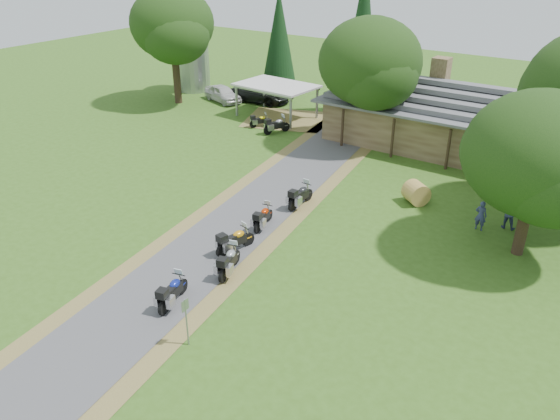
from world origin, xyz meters
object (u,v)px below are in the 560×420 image
Objects in this scene: motorcycle_row_b at (229,260)px; motorcycle_row_d at (263,216)px; car_dark_suv at (261,89)px; carport at (276,101)px; motorcycle_carport_b at (277,124)px; motorcycle_row_a at (173,290)px; lodge at (471,118)px; motorcycle_row_e at (301,194)px; hay_bale at (416,193)px; silo at (192,57)px; motorcycle_row_c at (235,239)px; motorcycle_carport_a at (260,120)px; car_white_sedan at (223,92)px.

motorcycle_row_b is 1.07× the size of motorcycle_row_d.
car_dark_suv is 24.83m from motorcycle_row_d.
carport is 3.15× the size of motorcycle_carport_b.
carport is at bearing 10.84° from motorcycle_row_a.
lodge reaches higher than car_dark_suv.
carport reaches higher than motorcycle_row_e.
motorcycle_carport_b is at bearing 157.29° from hay_bale.
silo reaches higher than motorcycle_row_c.
silo is 3.22× the size of motorcycle_row_b.
motorcycle_row_e is 14.97m from motorcycle_carport_a.
hay_bale is (20.46, -12.52, -0.56)m from car_dark_suv.
motorcycle_carport_b is (-9.67, 17.87, 0.01)m from motorcycle_row_b.
lodge is 10.29× the size of motorcycle_carport_b.
lodge is 26.32m from motorcycle_row_a.
carport is 5.06m from car_dark_suv.
silo is 5.94m from car_white_sedan.
car_white_sedan is 2.80× the size of motorcycle_row_b.
car_white_sedan is 3.42× the size of motorcycle_carport_a.
lodge reaches higher than motorcycle_row_d.
motorcycle_row_a is 0.95× the size of motorcycle_row_e.
lodge is 20.29m from car_dark_suv.
motorcycle_carport_b is (-8.33, 13.33, 0.05)m from motorcycle_row_d.
motorcycle_row_e is 1.02× the size of motorcycle_carport_b.
motorcycle_row_e is (11.06, -13.51, -0.70)m from carport.
motorcycle_carport_b is (-13.75, -4.76, -1.74)m from lodge.
car_dark_suv is at bearing 66.83° from motorcycle_carport_a.
motorcycle_row_d is (14.76, -19.97, -0.56)m from car_dark_suv.
hay_bale is at bearing -14.58° from motorcycle_row_c.
car_white_sedan is at bearing 53.72° from motorcycle_row_c.
motorcycle_row_b is 4.74m from motorcycle_row_d.
motorcycle_row_b reaches higher than motorcycle_carport_a.
motorcycle_row_b is (24.30, -24.26, -2.60)m from silo.
silo is 32.58m from motorcycle_row_c.
motorcycle_row_c is 1.24× the size of motorcycle_carport_a.
motorcycle_carport_b is 15.22m from hay_bale.
silo is at bearing 55.11° from motorcycle_row_e.
lodge is 21.63m from motorcycle_row_c.
motorcycle_row_c reaches higher than motorcycle_carport_a.
carport is 18.99m from hay_bale.
silo reaches higher than lodge.
motorcycle_carport_a is at bearing 15.36° from motorcycle_row_b.
motorcycle_row_d is at bearing -106.66° from lodge.
lodge is 3.26× the size of carport.
motorcycle_row_b is (16.09, -24.51, -0.52)m from car_dark_suv.
motorcycle_carport_b reaches higher than motorcycle_carport_a.
motorcycle_row_d is at bearing -123.36° from motorcycle_carport_b.
motorcycle_row_b is (19.11, -22.56, -0.25)m from car_white_sedan.
car_dark_suv is 23.99m from hay_bale.
motorcycle_row_a is 15.98m from hay_bale.
silo is 3.93× the size of motorcycle_carport_a.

